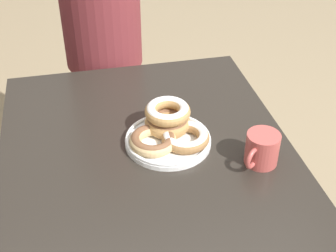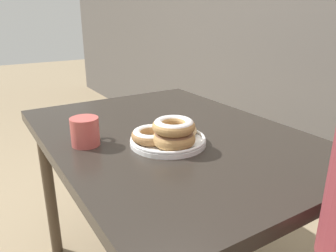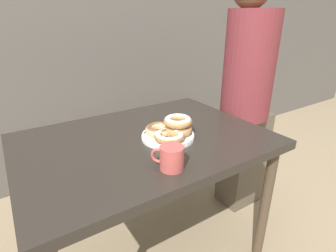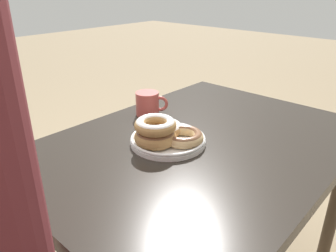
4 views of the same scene
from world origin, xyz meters
name	(u,v)px [view 4 (image 4 of 4)]	position (x,y,z in m)	size (l,w,h in m)	color
dining_table	(199,161)	(0.00, 0.11, 0.63)	(1.10, 0.80, 0.71)	#28231E
donut_plate	(165,133)	(0.10, 0.04, 0.75)	(0.26, 0.24, 0.10)	white
coffee_mug	(148,103)	(-0.05, -0.18, 0.76)	(0.10, 0.11, 0.09)	#B74C47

